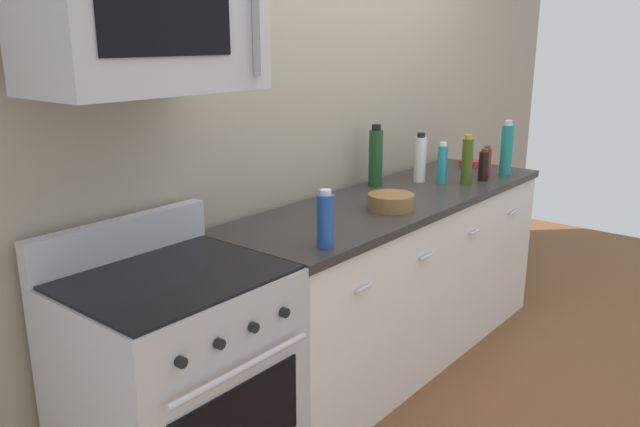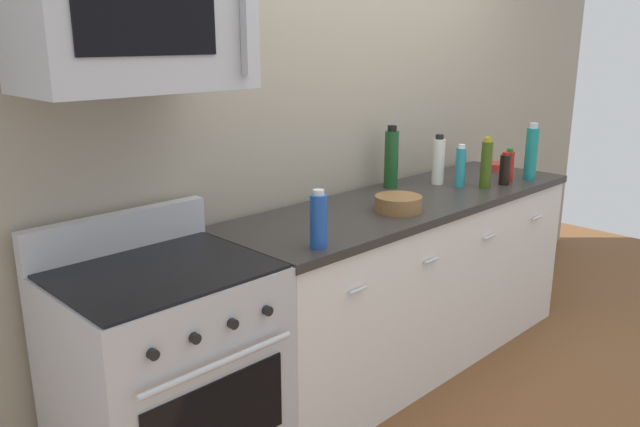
{
  "view_description": "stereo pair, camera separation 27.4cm",
  "coord_description": "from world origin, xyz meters",
  "views": [
    {
      "loc": [
        -2.76,
        -1.73,
        1.73
      ],
      "look_at": [
        -0.71,
        -0.05,
        0.99
      ],
      "focal_mm": 35.51,
      "sensor_mm": 36.0,
      "label": 1
    },
    {
      "loc": [
        -2.57,
        -1.93,
        1.73
      ],
      "look_at": [
        -0.71,
        -0.05,
        0.99
      ],
      "focal_mm": 35.51,
      "sensor_mm": 36.0,
      "label": 2
    }
  ],
  "objects": [
    {
      "name": "bottle_soda_blue",
      "position": [
        -0.9,
        -0.23,
        1.03
      ],
      "size": [
        0.07,
        0.07,
        0.23
      ],
      "color": "#1E4CA5",
      "rests_on": "countertop_slab"
    },
    {
      "name": "bottle_vinegar_white",
      "position": [
        0.36,
        0.09,
        1.05
      ],
      "size": [
        0.07,
        0.07,
        0.28
      ],
      "color": "silver",
      "rests_on": "countertop_slab"
    },
    {
      "name": "bottle_wine_green",
      "position": [
        0.11,
        0.23,
        1.08
      ],
      "size": [
        0.08,
        0.08,
        0.34
      ],
      "color": "#19471E",
      "rests_on": "countertop_slab"
    },
    {
      "name": "bottle_dish_soap",
      "position": [
        0.4,
        -0.03,
        1.03
      ],
      "size": [
        0.06,
        0.06,
        0.24
      ],
      "color": "teal",
      "rests_on": "countertop_slab"
    },
    {
      "name": "bowl_red_small",
      "position": [
        0.96,
        0.08,
        0.94
      ],
      "size": [
        0.14,
        0.14,
        0.04
      ],
      "color": "#B72D28",
      "rests_on": "countertop_slab"
    },
    {
      "name": "bottle_soy_sauce_dark",
      "position": [
        0.62,
        -0.18,
        1.01
      ],
      "size": [
        0.06,
        0.06,
        0.18
      ],
      "color": "black",
      "rests_on": "countertop_slab"
    },
    {
      "name": "back_wall",
      "position": [
        0.0,
        0.41,
        1.35
      ],
      "size": [
        5.3,
        0.1,
        2.7
      ],
      "primitive_type": "cube",
      "color": "#9E937F",
      "rests_on": "ground_plane"
    },
    {
      "name": "bowl_wooden_salad",
      "position": [
        -0.25,
        -0.12,
        0.96
      ],
      "size": [
        0.23,
        0.23,
        0.08
      ],
      "color": "brown",
      "rests_on": "countertop_slab"
    },
    {
      "name": "microwave",
      "position": [
        -1.48,
        0.05,
        1.75
      ],
      "size": [
        0.74,
        0.44,
        0.4
      ],
      "color": "#B7BABF"
    },
    {
      "name": "range_oven",
      "position": [
        -1.48,
        0.0,
        0.47
      ],
      "size": [
        0.76,
        0.69,
        1.07
      ],
      "color": "#B7BABF",
      "rests_on": "ground_plane"
    },
    {
      "name": "bottle_sparkling_teal",
      "position": [
        0.85,
        -0.21,
        1.08
      ],
      "size": [
        0.07,
        0.07,
        0.33
      ],
      "color": "#197F7A",
      "rests_on": "countertop_slab"
    },
    {
      "name": "ground_plane",
      "position": [
        0.0,
        0.0,
        0.0
      ],
      "size": [
        6.36,
        6.36,
        0.0
      ],
      "primitive_type": "plane",
      "color": "brown"
    },
    {
      "name": "counter_unit",
      "position": [
        -0.0,
        -0.0,
        0.46
      ],
      "size": [
        2.21,
        0.66,
        0.92
      ],
      "color": "silver",
      "rests_on": "ground_plane"
    },
    {
      "name": "bottle_hot_sauce_red",
      "position": [
        0.71,
        -0.15,
        1.01
      ],
      "size": [
        0.05,
        0.05,
        0.19
      ],
      "color": "#B21914",
      "rests_on": "countertop_slab"
    },
    {
      "name": "bottle_olive_oil",
      "position": [
        0.47,
        -0.14,
        1.05
      ],
      "size": [
        0.06,
        0.06,
        0.28
      ],
      "color": "#385114",
      "rests_on": "countertop_slab"
    }
  ]
}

